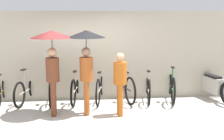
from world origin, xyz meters
TOP-DOWN VIEW (x-y plane):
  - ground_plane at (0.00, 0.00)m, footprint 30.00×30.00m
  - back_wall at (0.00, 1.84)m, footprint 13.96×0.12m
  - parked_bicycle_0 at (-2.37, 1.52)m, footprint 0.44×1.65m
  - parked_bicycle_1 at (-1.69, 1.56)m, footprint 0.56×1.69m
  - parked_bicycle_2 at (-1.02, 1.54)m, footprint 0.44×1.76m
  - parked_bicycle_3 at (-0.34, 1.56)m, footprint 0.44×1.82m
  - parked_bicycle_4 at (0.34, 1.51)m, footprint 0.50×1.79m
  - parked_bicycle_5 at (1.02, 1.54)m, footprint 0.54×1.70m
  - parked_bicycle_6 at (1.70, 1.52)m, footprint 0.45×1.75m
  - parked_bicycle_7 at (2.37, 1.47)m, footprint 0.52×1.82m
  - pedestrian_leading at (-0.87, 0.47)m, footprint 1.06×1.06m
  - pedestrian_center at (-0.06, 0.47)m, footprint 0.94×0.94m
  - pedestrian_trailing at (0.74, 0.23)m, footprint 0.32×0.32m
  - motorcycle at (3.59, 1.45)m, footprint 0.70×2.06m

SIDE VIEW (x-z plane):
  - ground_plane at x=0.00m, z-range 0.00..0.00m
  - parked_bicycle_0 at x=-2.37m, z-range -0.17..0.90m
  - parked_bicycle_1 at x=-1.69m, z-range -0.14..0.88m
  - parked_bicycle_2 at x=-1.02m, z-range -0.14..0.88m
  - parked_bicycle_6 at x=1.70m, z-range -0.14..0.89m
  - parked_bicycle_3 at x=-0.34m, z-range -0.14..0.92m
  - motorcycle at x=3.59m, z-range -0.06..0.84m
  - parked_bicycle_7 at x=2.37m, z-range -0.14..0.94m
  - parked_bicycle_4 at x=0.34m, z-range -0.15..0.95m
  - parked_bicycle_5 at x=1.02m, z-range -0.11..0.90m
  - pedestrian_trailing at x=0.74m, z-range 0.12..1.66m
  - back_wall at x=0.00m, z-range 0.00..2.52m
  - pedestrian_center at x=-0.06m, z-range 0.56..2.62m
  - pedestrian_leading at x=-0.87m, z-range 0.61..2.67m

